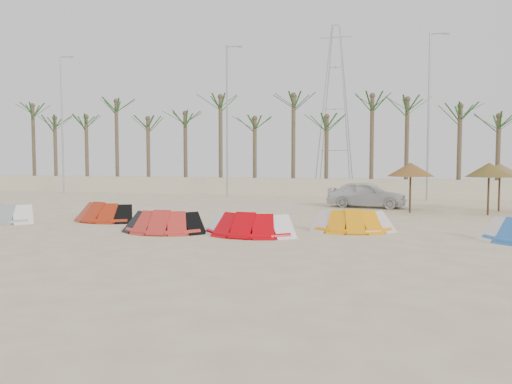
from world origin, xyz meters
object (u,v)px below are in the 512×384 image
(kite_red_left, at_px, (106,211))
(kite_orange, at_px, (354,220))
(kite_grey, at_px, (2,212))
(kite_red_mid, at_px, (167,221))
(parasol_right, at_px, (500,170))
(kite_red_right, at_px, (250,223))
(parasol_mid, at_px, (489,170))
(car, at_px, (367,194))
(parasol_left, at_px, (411,170))

(kite_red_left, height_order, kite_orange, same)
(kite_grey, distance_m, kite_red_left, 4.45)
(kite_red_mid, bearing_deg, kite_red_left, 148.61)
(kite_grey, bearing_deg, kite_red_mid, -6.72)
(kite_red_mid, height_order, parasol_right, parasol_right)
(kite_red_right, bearing_deg, kite_red_mid, -177.02)
(kite_red_right, distance_m, parasol_right, 15.44)
(kite_grey, xyz_separation_m, kite_red_left, (4.17, 1.54, -0.00))
(kite_grey, xyz_separation_m, parasol_right, (21.88, 10.50, 1.74))
(kite_grey, xyz_separation_m, kite_orange, (15.05, 1.13, -0.00))
(kite_red_left, relative_size, kite_red_mid, 1.10)
(kite_red_right, xyz_separation_m, parasol_mid, (9.46, 9.14, 1.79))
(kite_grey, relative_size, car, 0.78)
(kite_grey, height_order, car, car)
(kite_orange, height_order, car, car)
(kite_grey, xyz_separation_m, kite_red_mid, (8.30, -0.98, -0.00))
(kite_red_left, height_order, parasol_mid, parasol_mid)
(kite_red_mid, relative_size, parasol_left, 1.23)
(kite_grey, bearing_deg, parasol_mid, 21.65)
(kite_red_left, xyz_separation_m, parasol_left, (13.17, 6.98, 1.79))
(parasol_mid, bearing_deg, parasol_right, 67.49)
(parasol_left, relative_size, parasol_mid, 1.00)
(kite_red_right, distance_m, parasol_mid, 13.28)
(parasol_left, height_order, parasol_right, parasol_left)
(kite_red_mid, distance_m, parasol_mid, 15.83)
(parasol_mid, xyz_separation_m, parasol_right, (0.90, 2.17, -0.05))
(kite_orange, distance_m, parasol_left, 7.94)
(kite_red_mid, bearing_deg, car, 60.44)
(kite_orange, bearing_deg, parasol_right, 53.91)
(kite_red_left, distance_m, kite_red_mid, 4.84)
(kite_red_left, bearing_deg, kite_grey, -159.72)
(kite_orange, distance_m, car, 9.80)
(parasol_mid, distance_m, car, 6.63)
(kite_red_left, relative_size, parasol_right, 1.38)
(car, bearing_deg, kite_red_right, 172.06)
(kite_red_left, distance_m, parasol_right, 19.92)
(kite_red_right, distance_m, kite_orange, 4.04)
(kite_red_mid, relative_size, parasol_mid, 1.22)
(parasol_left, xyz_separation_m, car, (-2.28, 2.40, -1.46))
(kite_red_mid, distance_m, car, 13.70)
(kite_grey, relative_size, kite_red_left, 0.98)
(kite_red_left, height_order, car, car)
(parasol_left, bearing_deg, parasol_mid, -3.12)
(parasol_left, distance_m, parasol_mid, 3.64)
(kite_red_mid, xyz_separation_m, car, (6.76, 11.91, 0.33))
(parasol_left, bearing_deg, car, 133.52)
(kite_grey, bearing_deg, kite_orange, 4.30)
(car, bearing_deg, kite_orange, -171.19)
(kite_red_mid, bearing_deg, parasol_left, 46.44)
(kite_grey, height_order, kite_red_left, same)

